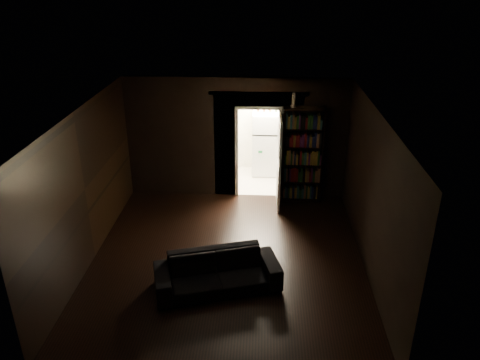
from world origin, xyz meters
name	(u,v)px	position (x,y,z in m)	size (l,w,h in m)	color
ground	(228,260)	(0.00, 0.00, 0.00)	(5.50, 5.50, 0.00)	black
room_walls	(230,155)	(-0.01, 1.07, 1.68)	(5.02, 5.61, 2.84)	black
kitchen_alcove	(259,132)	(0.50, 3.87, 1.21)	(2.20, 1.80, 2.60)	beige
sofa	(217,267)	(-0.11, -0.80, 0.40)	(2.08, 0.90, 0.80)	black
bookshelf	(302,155)	(1.49, 2.59, 1.10)	(0.90, 0.32, 2.20)	black
refrigerator	(267,143)	(0.71, 4.11, 0.82)	(0.74, 0.68, 1.65)	white
door	(279,163)	(0.98, 2.31, 1.02)	(0.85, 0.05, 2.05)	silver
figurine	(293,100)	(1.25, 2.63, 2.36)	(0.11, 0.11, 0.32)	silver
bottles	(267,107)	(0.70, 4.14, 1.77)	(0.57, 0.07, 0.23)	black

